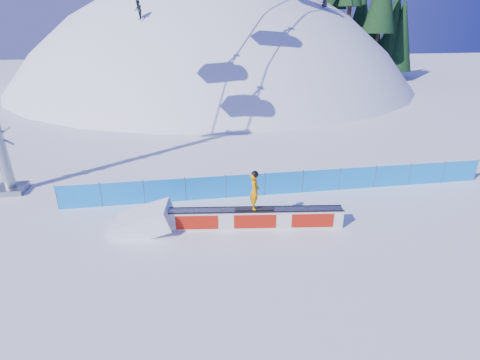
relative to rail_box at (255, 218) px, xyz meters
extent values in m
plane|color=white|center=(2.14, -1.39, -0.45)|extent=(160.00, 160.00, 0.00)
sphere|color=white|center=(2.14, 40.61, -18.45)|extent=(64.00, 64.00, 64.00)
cylinder|color=#372416|center=(17.61, 42.94, 10.06)|extent=(0.50, 0.50, 1.40)
cylinder|color=#372416|center=(18.98, 43.56, 9.20)|extent=(0.50, 0.50, 1.40)
cylinder|color=#372416|center=(19.60, 40.67, 8.97)|extent=(0.50, 0.50, 1.40)
cylinder|color=#372416|center=(21.02, 38.17, 7.88)|extent=(0.50, 0.50, 1.40)
cylinder|color=#372416|center=(22.91, 35.66, 5.98)|extent=(0.50, 0.50, 1.40)
cylinder|color=#372416|center=(24.28, 39.80, 5.24)|extent=(0.50, 0.50, 1.40)
cylinder|color=#372416|center=(26.37, 40.11, 3.04)|extent=(0.50, 0.50, 1.40)
cone|color=black|center=(26.37, 40.11, 8.24)|extent=(4.05, 4.05, 9.20)
cylinder|color=#372416|center=(28.83, 35.53, 0.15)|extent=(0.50, 0.50, 1.40)
cone|color=black|center=(28.83, 35.53, 4.34)|extent=(3.16, 3.16, 7.18)
cylinder|color=#372416|center=(28.97, 42.05, 0.15)|extent=(0.50, 0.50, 1.40)
cone|color=black|center=(28.97, 42.05, 5.42)|extent=(4.11, 4.11, 9.34)
cylinder|color=#372416|center=(30.10, 36.60, 0.15)|extent=(0.50, 0.50, 1.40)
cone|color=black|center=(30.10, 36.60, 5.30)|extent=(4.00, 4.00, 9.09)
cube|color=#0F81E8|center=(2.14, 3.11, 0.15)|extent=(22.00, 0.03, 1.20)
cylinder|color=#3C476C|center=(-8.86, 3.11, 0.20)|extent=(0.05, 0.05, 1.30)
cylinder|color=#3C476C|center=(-6.86, 3.11, 0.20)|extent=(0.05, 0.05, 1.30)
cylinder|color=#3C476C|center=(-4.86, 3.11, 0.20)|extent=(0.05, 0.05, 1.30)
cylinder|color=#3C476C|center=(-2.86, 3.11, 0.20)|extent=(0.05, 0.05, 1.30)
cylinder|color=#3C476C|center=(-0.86, 3.11, 0.20)|extent=(0.05, 0.05, 1.30)
cylinder|color=#3C476C|center=(1.14, 3.11, 0.20)|extent=(0.05, 0.05, 1.30)
cylinder|color=#3C476C|center=(3.14, 3.11, 0.20)|extent=(0.05, 0.05, 1.30)
cylinder|color=#3C476C|center=(5.14, 3.11, 0.20)|extent=(0.05, 0.05, 1.30)
cylinder|color=#3C476C|center=(7.14, 3.11, 0.20)|extent=(0.05, 0.05, 1.30)
cylinder|color=#3C476C|center=(9.14, 3.11, 0.20)|extent=(0.05, 0.05, 1.30)
cylinder|color=#3C476C|center=(11.14, 3.11, 0.20)|extent=(0.05, 0.05, 1.30)
cylinder|color=#3C476C|center=(13.14, 3.11, 0.20)|extent=(0.05, 0.05, 1.30)
cube|color=gray|center=(-11.86, 5.61, -0.30)|extent=(1.40, 1.40, 0.30)
cube|color=silver|center=(0.00, 0.00, -0.02)|extent=(7.58, 1.42, 0.85)
cube|color=#90929D|center=(0.00, 0.00, 0.42)|extent=(7.51, 1.44, 0.04)
cube|color=black|center=(-0.03, -0.25, 0.43)|extent=(7.53, 0.98, 0.06)
cube|color=black|center=(0.03, 0.25, 0.43)|extent=(7.53, 0.98, 0.06)
cube|color=red|center=(-0.03, -0.24, -0.02)|extent=(7.15, 0.92, 0.64)
cube|color=red|center=(0.03, 0.24, -0.02)|extent=(7.15, 0.92, 0.64)
cube|color=black|center=(-0.02, 0.00, 0.48)|extent=(1.69, 0.51, 0.03)
imported|color=orange|center=(-0.02, 0.00, 1.30)|extent=(0.47, 0.64, 1.61)
sphere|color=black|center=(-0.02, 0.00, 2.05)|extent=(0.30, 0.30, 0.30)
imported|color=black|center=(-6.06, 24.23, 8.61)|extent=(0.77, 0.91, 1.65)
camera|label=1|loc=(-2.86, -13.82, 7.91)|focal=28.00mm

